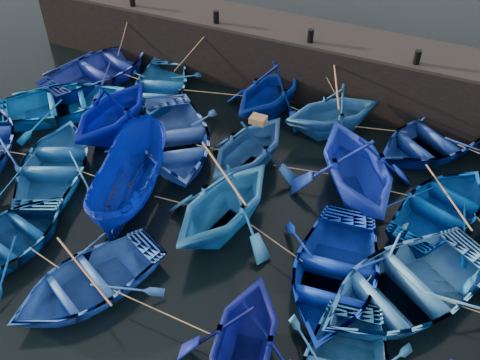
% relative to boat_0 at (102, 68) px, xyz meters
% --- Properties ---
extents(ground, '(120.00, 120.00, 0.00)m').
position_rel_boat_0_xyz_m(ground, '(8.55, -7.52, -0.56)').
color(ground, black).
rests_on(ground, ground).
extents(quay_wall, '(26.00, 2.50, 2.50)m').
position_rel_boat_0_xyz_m(quay_wall, '(8.55, 2.98, 0.69)').
color(quay_wall, black).
rests_on(quay_wall, ground).
extents(quay_top, '(26.00, 2.50, 0.12)m').
position_rel_boat_0_xyz_m(quay_top, '(8.55, 2.98, 2.00)').
color(quay_top, black).
rests_on(quay_top, quay_wall).
extents(bollard_0, '(0.24, 0.24, 0.50)m').
position_rel_boat_0_xyz_m(bollard_0, '(0.55, 2.08, 2.31)').
color(bollard_0, black).
rests_on(bollard_0, quay_top).
extents(bollard_1, '(0.24, 0.24, 0.50)m').
position_rel_boat_0_xyz_m(bollard_1, '(4.55, 2.08, 2.31)').
color(bollard_1, black).
rests_on(bollard_1, quay_top).
extents(bollard_2, '(0.24, 0.24, 0.50)m').
position_rel_boat_0_xyz_m(bollard_2, '(8.55, 2.08, 2.31)').
color(bollard_2, black).
rests_on(bollard_2, quay_top).
extents(bollard_3, '(0.24, 0.24, 0.50)m').
position_rel_boat_0_xyz_m(bollard_3, '(12.55, 2.08, 2.31)').
color(bollard_3, black).
rests_on(bollard_3, quay_top).
extents(boat_0, '(5.33, 6.31, 1.12)m').
position_rel_boat_0_xyz_m(boat_0, '(0.00, 0.00, 0.00)').
color(boat_0, navy).
rests_on(boat_0, ground).
extents(boat_1, '(4.67, 5.44, 0.95)m').
position_rel_boat_0_xyz_m(boat_1, '(2.97, -0.13, -0.08)').
color(boat_1, '#1B64B4').
rests_on(boat_1, ground).
extents(boat_2, '(4.30, 4.73, 2.15)m').
position_rel_boat_0_xyz_m(boat_2, '(7.56, 0.59, 0.52)').
color(boat_2, navy).
rests_on(boat_2, ground).
extents(boat_3, '(5.09, 5.07, 2.03)m').
position_rel_boat_0_xyz_m(boat_3, '(10.20, 0.35, 0.46)').
color(boat_3, '#2260A3').
rests_on(boat_3, ground).
extents(boat_4, '(5.71, 6.01, 1.01)m').
position_rel_boat_0_xyz_m(boat_4, '(13.81, 0.79, -0.05)').
color(boat_4, navy).
rests_on(boat_4, ground).
extents(boat_6, '(6.25, 6.24, 1.07)m').
position_rel_boat_0_xyz_m(boat_6, '(0.12, -2.92, -0.02)').
color(boat_6, '#065CB5').
rests_on(boat_6, ground).
extents(boat_7, '(3.76, 4.33, 2.24)m').
position_rel_boat_0_xyz_m(boat_7, '(2.85, -3.18, 0.56)').
color(boat_7, '#000D9F').
rests_on(boat_7, ground).
extents(boat_8, '(6.36, 6.64, 1.12)m').
position_rel_boat_0_xyz_m(boat_8, '(5.38, -3.11, 0.00)').
color(boat_8, blue).
rests_on(boat_8, ground).
extents(boat_9, '(4.15, 4.61, 2.14)m').
position_rel_boat_0_xyz_m(boat_9, '(8.29, -3.00, 0.51)').
color(boat_9, navy).
rests_on(boat_9, ground).
extents(boat_10, '(6.11, 6.28, 2.52)m').
position_rel_boat_0_xyz_m(boat_10, '(11.91, -2.66, 0.70)').
color(boat_10, '#1532D2').
rests_on(boat_10, ground).
extents(boat_11, '(4.62, 5.37, 0.94)m').
position_rel_boat_0_xyz_m(boat_11, '(14.76, -2.60, -0.09)').
color(boat_11, '#003E92').
rests_on(boat_11, ground).
extents(boat_14, '(5.12, 5.80, 1.00)m').
position_rel_boat_0_xyz_m(boat_14, '(2.38, -5.99, -0.06)').
color(boat_14, '#1A5EA2').
rests_on(boat_14, ground).
extents(boat_15, '(2.95, 5.14, 1.87)m').
position_rel_boat_0_xyz_m(boat_15, '(5.45, -6.01, 0.38)').
color(boat_15, '#021789').
rests_on(boat_15, ground).
extents(boat_16, '(4.51, 4.98, 2.28)m').
position_rel_boat_0_xyz_m(boat_16, '(8.73, -5.88, 0.58)').
color(boat_16, blue).
rests_on(boat_16, ground).
extents(boat_17, '(4.12, 5.39, 1.04)m').
position_rel_boat_0_xyz_m(boat_17, '(12.41, -6.58, -0.04)').
color(boat_17, '#0627A7').
rests_on(boat_17, ground).
extents(boat_18, '(6.50, 6.89, 1.16)m').
position_rel_boat_0_xyz_m(boat_18, '(14.28, -6.26, 0.02)').
color(boat_18, '#3578D3').
rests_on(boat_18, ground).
extents(boat_21, '(4.12, 5.08, 0.93)m').
position_rel_boat_0_xyz_m(boat_21, '(3.32, -9.36, -0.09)').
color(boat_21, navy).
rests_on(boat_21, ground).
extents(boat_22, '(4.72, 5.34, 0.92)m').
position_rel_boat_0_xyz_m(boat_22, '(6.38, -9.61, -0.10)').
color(boat_22, blue).
rests_on(boat_22, ground).
extents(boat_23, '(3.88, 4.29, 1.98)m').
position_rel_boat_0_xyz_m(boat_23, '(11.13, -9.72, 0.43)').
color(boat_23, navy).
rests_on(boat_23, ground).
extents(wooden_crate, '(0.51, 0.40, 0.21)m').
position_rel_boat_0_xyz_m(wooden_crate, '(8.59, -3.00, 1.68)').
color(wooden_crate, brown).
rests_on(wooden_crate, boat_9).
extents(mooring_ropes, '(17.13, 11.74, 2.10)m').
position_rel_boat_0_xyz_m(mooring_ropes, '(8.48, -2.71, 0.31)').
color(mooring_ropes, tan).
rests_on(mooring_ropes, ground).
extents(loose_oars, '(10.63, 12.04, 1.42)m').
position_rel_boat_0_xyz_m(loose_oars, '(10.02, -4.44, 1.01)').
color(loose_oars, '#99724C').
rests_on(loose_oars, ground).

